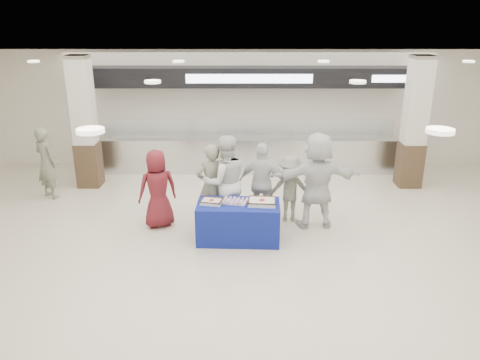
{
  "coord_description": "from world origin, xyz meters",
  "views": [
    {
      "loc": [
        -0.21,
        -6.91,
        4.13
      ],
      "look_at": [
        -0.22,
        1.6,
        1.07
      ],
      "focal_mm": 35.0,
      "sensor_mm": 36.0,
      "label": 1
    }
  ],
  "objects_px": {
    "chef_tall": "(225,182)",
    "soldier_b": "(290,188)",
    "sheet_cake_right": "(262,202)",
    "sheet_cake_left": "(212,201)",
    "civilian_white": "(317,180)",
    "chef_short": "(263,183)",
    "display_table": "(238,222)",
    "soldier_a": "(211,186)",
    "soldier_bg": "(47,163)",
    "civilian_maroon": "(158,189)",
    "cupcake_tray": "(235,201)"
  },
  "relations": [
    {
      "from": "soldier_b",
      "to": "civilian_white",
      "type": "bearing_deg",
      "value": 153.96
    },
    {
      "from": "sheet_cake_left",
      "to": "chef_tall",
      "type": "xyz_separation_m",
      "value": [
        0.24,
        0.62,
        0.16
      ]
    },
    {
      "from": "cupcake_tray",
      "to": "soldier_b",
      "type": "xyz_separation_m",
      "value": [
        1.12,
        0.89,
        -0.08
      ]
    },
    {
      "from": "civilian_white",
      "to": "sheet_cake_right",
      "type": "bearing_deg",
      "value": 25.44
    },
    {
      "from": "sheet_cake_left",
      "to": "chef_short",
      "type": "distance_m",
      "value": 1.29
    },
    {
      "from": "chef_tall",
      "to": "chef_short",
      "type": "height_order",
      "value": "chef_tall"
    },
    {
      "from": "cupcake_tray",
      "to": "soldier_a",
      "type": "height_order",
      "value": "soldier_a"
    },
    {
      "from": "soldier_a",
      "to": "chef_tall",
      "type": "height_order",
      "value": "chef_tall"
    },
    {
      "from": "civilian_white",
      "to": "chef_tall",
      "type": "bearing_deg",
      "value": -5.2
    },
    {
      "from": "civilian_maroon",
      "to": "chef_tall",
      "type": "xyz_separation_m",
      "value": [
        1.35,
        0.0,
        0.15
      ]
    },
    {
      "from": "civilian_maroon",
      "to": "chef_short",
      "type": "xyz_separation_m",
      "value": [
        2.11,
        0.2,
        0.05
      ]
    },
    {
      "from": "chef_tall",
      "to": "civilian_white",
      "type": "distance_m",
      "value": 1.82
    },
    {
      "from": "cupcake_tray",
      "to": "civilian_white",
      "type": "bearing_deg",
      "value": 20.34
    },
    {
      "from": "civilian_maroon",
      "to": "soldier_bg",
      "type": "distance_m",
      "value": 3.24
    },
    {
      "from": "sheet_cake_left",
      "to": "sheet_cake_right",
      "type": "relative_size",
      "value": 0.81
    },
    {
      "from": "civilian_maroon",
      "to": "soldier_bg",
      "type": "relative_size",
      "value": 0.95
    },
    {
      "from": "sheet_cake_left",
      "to": "chef_short",
      "type": "height_order",
      "value": "chef_short"
    },
    {
      "from": "display_table",
      "to": "chef_short",
      "type": "distance_m",
      "value": 1.08
    },
    {
      "from": "display_table",
      "to": "soldier_b",
      "type": "relative_size",
      "value": 1.1
    },
    {
      "from": "chef_tall",
      "to": "soldier_bg",
      "type": "bearing_deg",
      "value": -36.9
    },
    {
      "from": "soldier_bg",
      "to": "chef_tall",
      "type": "bearing_deg",
      "value": -166.95
    },
    {
      "from": "chef_short",
      "to": "civilian_white",
      "type": "bearing_deg",
      "value": -174.99
    },
    {
      "from": "civilian_maroon",
      "to": "civilian_white",
      "type": "height_order",
      "value": "civilian_white"
    },
    {
      "from": "display_table",
      "to": "cupcake_tray",
      "type": "xyz_separation_m",
      "value": [
        -0.06,
        0.04,
        0.41
      ]
    },
    {
      "from": "sheet_cake_right",
      "to": "sheet_cake_left",
      "type": "bearing_deg",
      "value": 177.63
    },
    {
      "from": "display_table",
      "to": "chef_tall",
      "type": "height_order",
      "value": "chef_tall"
    },
    {
      "from": "sheet_cake_left",
      "to": "sheet_cake_right",
      "type": "bearing_deg",
      "value": -2.37
    },
    {
      "from": "display_table",
      "to": "soldier_a",
      "type": "relative_size",
      "value": 0.9
    },
    {
      "from": "chef_tall",
      "to": "soldier_bg",
      "type": "distance_m",
      "value": 4.48
    },
    {
      "from": "soldier_b",
      "to": "display_table",
      "type": "bearing_deg",
      "value": 46.17
    },
    {
      "from": "sheet_cake_left",
      "to": "chef_short",
      "type": "relative_size",
      "value": 0.26
    },
    {
      "from": "cupcake_tray",
      "to": "civilian_maroon",
      "type": "height_order",
      "value": "civilian_maroon"
    },
    {
      "from": "chef_tall",
      "to": "chef_short",
      "type": "bearing_deg",
      "value": 178.75
    },
    {
      "from": "soldier_a",
      "to": "soldier_bg",
      "type": "bearing_deg",
      "value": -44.75
    },
    {
      "from": "sheet_cake_right",
      "to": "chef_tall",
      "type": "xyz_separation_m",
      "value": [
        -0.7,
        0.66,
        0.15
      ]
    },
    {
      "from": "soldier_b",
      "to": "civilian_maroon",
      "type": "bearing_deg",
      "value": 11.1
    },
    {
      "from": "sheet_cake_left",
      "to": "civilian_white",
      "type": "xyz_separation_m",
      "value": [
        2.06,
        0.62,
        0.19
      ]
    },
    {
      "from": "chef_tall",
      "to": "soldier_b",
      "type": "xyz_separation_m",
      "value": [
        1.33,
        0.3,
        -0.25
      ]
    },
    {
      "from": "chef_short",
      "to": "civilian_white",
      "type": "distance_m",
      "value": 1.1
    },
    {
      "from": "soldier_a",
      "to": "chef_short",
      "type": "bearing_deg",
      "value": 165.99
    },
    {
      "from": "display_table",
      "to": "civilian_white",
      "type": "relative_size",
      "value": 0.79
    },
    {
      "from": "sheet_cake_right",
      "to": "soldier_b",
      "type": "relative_size",
      "value": 0.38
    },
    {
      "from": "civilian_maroon",
      "to": "chef_short",
      "type": "distance_m",
      "value": 2.12
    },
    {
      "from": "display_table",
      "to": "sheet_cake_left",
      "type": "height_order",
      "value": "sheet_cake_left"
    },
    {
      "from": "cupcake_tray",
      "to": "civilian_maroon",
      "type": "bearing_deg",
      "value": 159.0
    },
    {
      "from": "chef_tall",
      "to": "sheet_cake_left",
      "type": "bearing_deg",
      "value": 52.68
    },
    {
      "from": "civilian_maroon",
      "to": "sheet_cake_left",
      "type": "bearing_deg",
      "value": 127.48
    },
    {
      "from": "soldier_a",
      "to": "chef_tall",
      "type": "bearing_deg",
      "value": 149.91
    },
    {
      "from": "soldier_a",
      "to": "civilian_white",
      "type": "bearing_deg",
      "value": 155.83
    },
    {
      "from": "soldier_a",
      "to": "soldier_b",
      "type": "distance_m",
      "value": 1.64
    }
  ]
}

